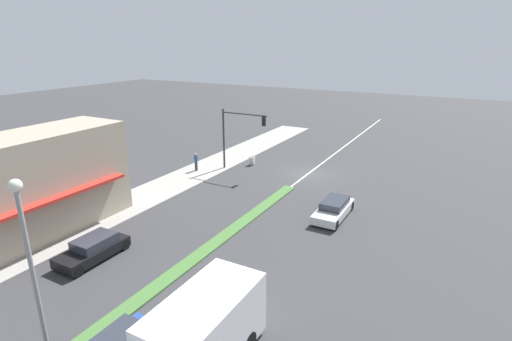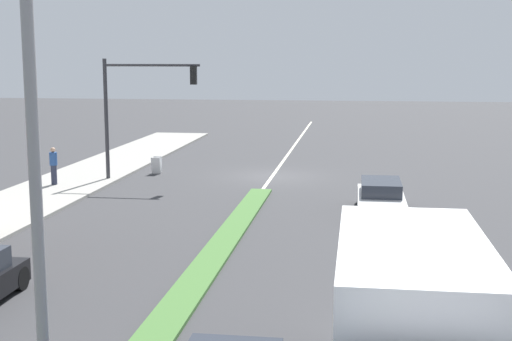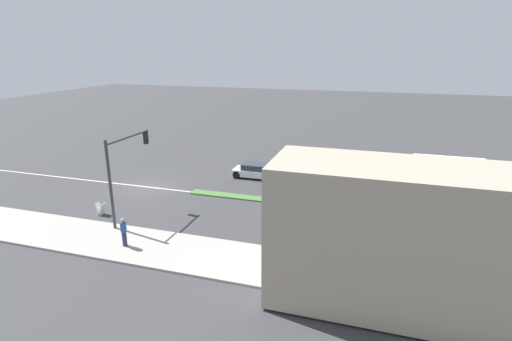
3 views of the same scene
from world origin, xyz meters
name	(u,v)px [view 3 (image 3 of 3)]	position (x,y,z in m)	size (l,w,h in m)	color
ground_plane	(378,213)	(0.00, 18.00, 0.00)	(160.00, 160.00, 0.00)	#38383A
sidewalk_right	(386,285)	(9.00, 18.50, 0.06)	(4.00, 73.00, 0.12)	#9E9B93
lane_marking_center	(148,187)	(0.00, 0.00, 0.00)	(0.16, 60.00, 0.01)	beige
building_corner_store	(402,239)	(10.44, 18.85, 3.26)	(4.84, 10.99, 6.28)	tan
traffic_signal_main	(123,164)	(6.12, 2.36, 3.90)	(4.59, 0.34, 5.60)	#333338
pedestrian	(124,231)	(9.36, 4.35, 1.00)	(0.34, 0.34, 1.68)	#282D42
warning_aframe_sign	(101,209)	(5.85, 0.03, 0.43)	(0.45, 0.53, 0.84)	silver
delivery_truck	(461,179)	(-5.00, 23.78, 1.47)	(2.44, 7.50, 2.87)	silver
coupe_blue	(482,204)	(-2.20, 24.75, 0.63)	(1.78, 4.28, 1.31)	#284793
van_white	(258,171)	(-5.00, 7.88, 0.60)	(1.73, 4.45, 1.23)	silver
suv_black	(408,241)	(5.00, 19.65, 0.59)	(1.77, 4.00, 1.24)	black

